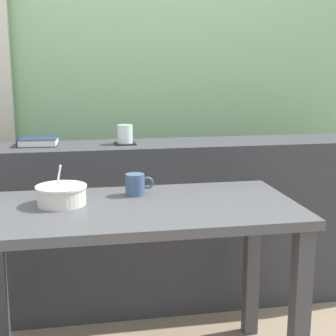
{
  "coord_description": "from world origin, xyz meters",
  "views": [
    {
      "loc": [
        -0.28,
        -1.82,
        1.22
      ],
      "look_at": [
        0.12,
        0.31,
        0.76
      ],
      "focal_mm": 53.31,
      "sensor_mm": 36.0,
      "label": 1
    }
  ],
  "objects_px": {
    "breakfast_table": "(137,235)",
    "ceramic_mug": "(136,184)",
    "coaster_square": "(125,144)",
    "closed_book": "(38,141)",
    "juice_glass": "(125,135)",
    "soup_bowl": "(61,195)"
  },
  "relations": [
    {
      "from": "coaster_square",
      "to": "ceramic_mug",
      "type": "height_order",
      "value": "coaster_square"
    },
    {
      "from": "soup_bowl",
      "to": "closed_book",
      "type": "bearing_deg",
      "value": 101.44
    },
    {
      "from": "juice_glass",
      "to": "closed_book",
      "type": "relative_size",
      "value": 0.47
    },
    {
      "from": "juice_glass",
      "to": "soup_bowl",
      "type": "bearing_deg",
      "value": -118.21
    },
    {
      "from": "juice_glass",
      "to": "closed_book",
      "type": "distance_m",
      "value": 0.41
    },
    {
      "from": "juice_glass",
      "to": "closed_book",
      "type": "xyz_separation_m",
      "value": [
        -0.41,
        0.04,
        -0.03
      ]
    },
    {
      "from": "closed_book",
      "to": "ceramic_mug",
      "type": "distance_m",
      "value": 0.65
    },
    {
      "from": "coaster_square",
      "to": "closed_book",
      "type": "distance_m",
      "value": 0.41
    },
    {
      "from": "closed_book",
      "to": "soup_bowl",
      "type": "bearing_deg",
      "value": -78.56
    },
    {
      "from": "soup_bowl",
      "to": "ceramic_mug",
      "type": "bearing_deg",
      "value": 16.48
    },
    {
      "from": "closed_book",
      "to": "ceramic_mug",
      "type": "height_order",
      "value": "closed_book"
    },
    {
      "from": "soup_bowl",
      "to": "breakfast_table",
      "type": "bearing_deg",
      "value": -13.56
    },
    {
      "from": "coaster_square",
      "to": "closed_book",
      "type": "height_order",
      "value": "closed_book"
    },
    {
      "from": "breakfast_table",
      "to": "soup_bowl",
      "type": "distance_m",
      "value": 0.32
    },
    {
      "from": "breakfast_table",
      "to": "ceramic_mug",
      "type": "relative_size",
      "value": 10.55
    },
    {
      "from": "juice_glass",
      "to": "soup_bowl",
      "type": "distance_m",
      "value": 0.63
    },
    {
      "from": "breakfast_table",
      "to": "juice_glass",
      "type": "xyz_separation_m",
      "value": [
        0.02,
        0.61,
        0.29
      ]
    },
    {
      "from": "coaster_square",
      "to": "soup_bowl",
      "type": "height_order",
      "value": "soup_bowl"
    },
    {
      "from": "breakfast_table",
      "to": "ceramic_mug",
      "type": "height_order",
      "value": "ceramic_mug"
    },
    {
      "from": "breakfast_table",
      "to": "coaster_square",
      "type": "relative_size",
      "value": 11.92
    },
    {
      "from": "coaster_square",
      "to": "soup_bowl",
      "type": "bearing_deg",
      "value": -118.21
    },
    {
      "from": "breakfast_table",
      "to": "soup_bowl",
      "type": "bearing_deg",
      "value": 166.44
    }
  ]
}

